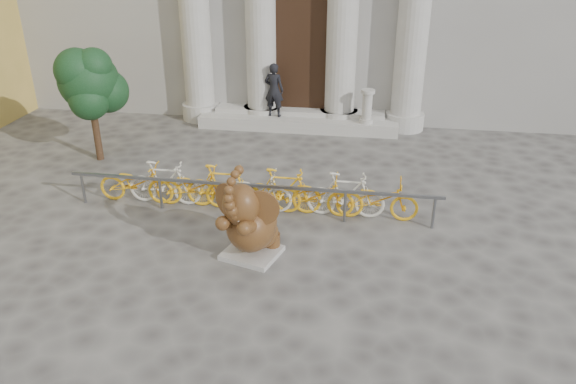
% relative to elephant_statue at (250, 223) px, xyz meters
% --- Properties ---
extents(ground, '(80.00, 80.00, 0.00)m').
position_rel_elephant_statue_xyz_m(ground, '(-0.14, -1.95, -0.71)').
color(ground, '#474442').
rests_on(ground, ground).
extents(entrance_steps, '(6.00, 1.20, 0.36)m').
position_rel_elephant_statue_xyz_m(entrance_steps, '(-0.14, 7.45, -0.53)').
color(entrance_steps, '#A8A59E').
rests_on(entrance_steps, ground).
extents(elephant_statue, '(1.29, 1.54, 1.95)m').
position_rel_elephant_statue_xyz_m(elephant_statue, '(0.00, 0.00, 0.00)').
color(elephant_statue, '#A8A59E').
rests_on(elephant_statue, ground).
extents(bike_rack, '(8.00, 0.53, 1.00)m').
position_rel_elephant_statue_xyz_m(bike_rack, '(-0.36, 1.87, -0.21)').
color(bike_rack, slate).
rests_on(bike_rack, ground).
extents(tree, '(1.71, 1.56, 2.96)m').
position_rel_elephant_statue_xyz_m(tree, '(-4.96, 4.09, 1.35)').
color(tree, '#332114').
rests_on(tree, ground).
extents(pedestrian, '(0.64, 0.47, 1.61)m').
position_rel_elephant_statue_xyz_m(pedestrian, '(-0.88, 7.38, 0.45)').
color(pedestrian, black).
rests_on(pedestrian, entrance_steps).
extents(balustrade_post, '(0.40, 0.40, 0.99)m').
position_rel_elephant_statue_xyz_m(balustrade_post, '(1.91, 7.15, 0.11)').
color(balustrade_post, '#A8A59E').
rests_on(balustrade_post, entrance_steps).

